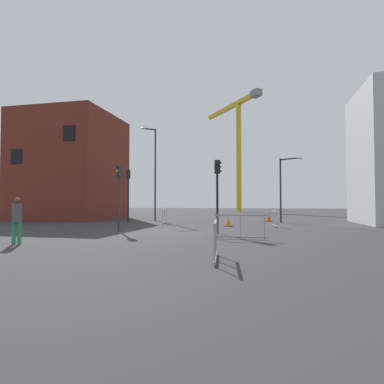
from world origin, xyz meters
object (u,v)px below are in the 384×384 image
(streetlamp_short, at_px, (284,183))
(traffic_light_corner, at_px, (217,184))
(streetlamp_tall, at_px, (154,168))
(traffic_cone_by_barrier, at_px, (269,218))
(construction_crane, at_px, (237,136))
(traffic_light_median, at_px, (128,187))
(pedestrian_walking, at_px, (17,217))
(traffic_light_far, at_px, (119,187))
(traffic_cone_on_verge, at_px, (228,222))

(streetlamp_short, height_order, traffic_light_corner, streetlamp_short)
(streetlamp_tall, relative_size, traffic_cone_by_barrier, 12.90)
(streetlamp_tall, bearing_deg, construction_crane, 81.15)
(traffic_light_median, distance_m, traffic_light_corner, 11.30)
(traffic_light_median, xyz_separation_m, traffic_light_corner, (8.31, -7.65, -0.27))
(construction_crane, bearing_deg, pedestrian_walking, -95.62)
(traffic_light_median, distance_m, pedestrian_walking, 13.83)
(streetlamp_short, distance_m, traffic_light_median, 12.51)
(streetlamp_short, relative_size, pedestrian_walking, 2.88)
(streetlamp_tall, relative_size, pedestrian_walking, 4.53)
(traffic_light_median, height_order, traffic_light_corner, traffic_light_median)
(pedestrian_walking, bearing_deg, traffic_light_corner, 41.02)
(traffic_light_far, bearing_deg, streetlamp_tall, 98.88)
(streetlamp_tall, relative_size, streetlamp_short, 1.58)
(streetlamp_tall, xyz_separation_m, traffic_cone_on_verge, (7.06, -4.93, -4.42))
(traffic_light_median, distance_m, traffic_cone_on_verge, 8.98)
(traffic_light_median, relative_size, traffic_cone_on_verge, 7.39)
(streetlamp_tall, height_order, traffic_light_far, streetlamp_tall)
(construction_crane, xyz_separation_m, traffic_light_far, (-3.26, -41.69, -11.17))
(construction_crane, relative_size, streetlamp_tall, 2.47)
(streetlamp_short, xyz_separation_m, traffic_light_corner, (-3.94, -10.15, -0.63))
(traffic_light_corner, height_order, pedestrian_walking, traffic_light_corner)
(pedestrian_walking, xyz_separation_m, traffic_cone_by_barrier, (9.65, 17.66, -0.76))
(construction_crane, bearing_deg, traffic_cone_on_verge, -86.56)
(traffic_light_median, xyz_separation_m, traffic_cone_by_barrier, (11.07, 4.02, -2.55))
(traffic_light_median, distance_m, traffic_light_far, 8.25)
(streetlamp_short, bearing_deg, traffic_light_far, -132.60)
(traffic_cone_on_verge, bearing_deg, pedestrian_walking, -121.22)
(construction_crane, distance_m, streetlamp_short, 33.72)
(streetlamp_short, distance_m, traffic_light_far, 13.92)
(traffic_cone_on_verge, bearing_deg, traffic_light_median, 164.43)
(construction_crane, xyz_separation_m, traffic_light_median, (-6.11, -33.96, -10.82))
(streetlamp_tall, distance_m, traffic_light_median, 3.43)
(streetlamp_short, bearing_deg, pedestrian_walking, -123.86)
(pedestrian_walking, height_order, traffic_cone_by_barrier, pedestrian_walking)
(streetlamp_tall, relative_size, traffic_light_median, 1.91)
(traffic_light_median, relative_size, pedestrian_walking, 2.37)
(traffic_light_median, xyz_separation_m, traffic_light_far, (2.84, -7.73, -0.35))
(pedestrian_walking, bearing_deg, traffic_cone_on_verge, 58.78)
(traffic_cone_by_barrier, bearing_deg, traffic_light_far, -125.01)
(streetlamp_short, relative_size, traffic_light_far, 1.40)
(streetlamp_short, height_order, traffic_light_median, streetlamp_short)
(traffic_light_median, distance_m, traffic_cone_by_barrier, 12.05)
(construction_crane, distance_m, streetlamp_tall, 32.97)
(streetlamp_tall, xyz_separation_m, traffic_light_median, (-1.23, -2.62, -1.84))
(traffic_light_far, xyz_separation_m, pedestrian_walking, (-1.42, -5.91, -1.44))
(streetlamp_short, bearing_deg, traffic_light_median, -168.47)
(streetlamp_short, height_order, traffic_cone_by_barrier, streetlamp_short)
(traffic_cone_by_barrier, bearing_deg, traffic_light_median, -160.05)
(streetlamp_short, xyz_separation_m, traffic_cone_on_verge, (-3.96, -4.81, -2.94))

